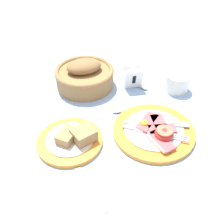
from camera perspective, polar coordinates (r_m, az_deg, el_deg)
ground_plane at (r=0.75m, az=4.35°, el=-4.96°), size 3.00×3.00×0.00m
breakfast_plate at (r=0.75m, az=9.21°, el=-3.98°), size 0.23×0.23×0.04m
bread_plate at (r=0.72m, az=-8.75°, el=-5.89°), size 0.18×0.18×0.05m
sugar_cup at (r=0.92m, az=14.01°, el=6.42°), size 0.08×0.08×0.06m
bread_basket at (r=0.92m, az=-5.98°, el=7.93°), size 0.20×0.20×0.10m
number_card at (r=0.91m, az=4.60°, el=7.33°), size 0.07×0.05×0.07m
teaspoon_by_saucer at (r=0.92m, az=7.31°, el=5.09°), size 0.12×0.17×0.01m
teaspoon_near_cup at (r=0.81m, az=0.65°, el=0.10°), size 0.18×0.11×0.01m
fork_on_cloth at (r=0.64m, az=-5.57°, el=-15.00°), size 0.11×0.17×0.01m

